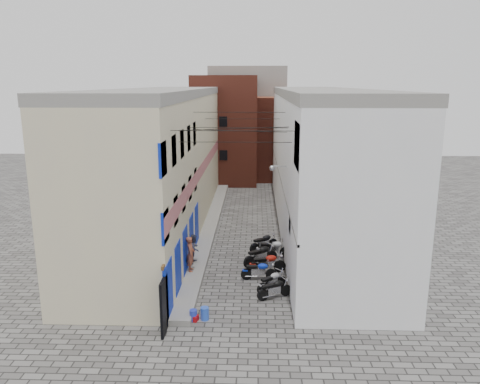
# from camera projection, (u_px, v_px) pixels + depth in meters

# --- Properties ---
(ground) EXTENTS (90.00, 90.00, 0.00)m
(ground) POSITION_uv_depth(u_px,v_px,m) (231.00, 328.00, 18.32)
(ground) COLOR #4F4D4B
(ground) RESTS_ON ground
(plinth) EXTENTS (0.90, 26.00, 0.25)m
(plinth) POSITION_uv_depth(u_px,v_px,m) (211.00, 225.00, 31.01)
(plinth) COLOR gray
(plinth) RESTS_ON ground
(building_left) EXTENTS (5.10, 27.00, 9.00)m
(building_left) POSITION_uv_depth(u_px,v_px,m) (164.00, 160.00, 30.06)
(building_left) COLOR beige
(building_left) RESTS_ON ground
(building_right) EXTENTS (5.94, 26.00, 9.00)m
(building_right) POSITION_uv_depth(u_px,v_px,m) (320.00, 161.00, 29.77)
(building_right) COLOR white
(building_right) RESTS_ON ground
(building_far_brick_left) EXTENTS (6.00, 6.00, 10.00)m
(building_far_brick_left) POSITION_uv_depth(u_px,v_px,m) (225.00, 130.00, 44.49)
(building_far_brick_left) COLOR maroon
(building_far_brick_left) RESTS_ON ground
(building_far_brick_right) EXTENTS (5.00, 6.00, 8.00)m
(building_far_brick_right) POSITION_uv_depth(u_px,v_px,m) (277.00, 138.00, 46.50)
(building_far_brick_right) COLOR maroon
(building_far_brick_right) RESTS_ON ground
(building_far_concrete) EXTENTS (8.00, 5.00, 11.00)m
(building_far_concrete) POSITION_uv_depth(u_px,v_px,m) (248.00, 120.00, 50.15)
(building_far_concrete) COLOR gray
(building_far_concrete) RESTS_ON ground
(far_shopfront) EXTENTS (2.00, 0.30, 2.40)m
(far_shopfront) POSITION_uv_depth(u_px,v_px,m) (246.00, 175.00, 42.57)
(far_shopfront) COLOR black
(far_shopfront) RESTS_ON ground
(overhead_wires) EXTENTS (5.80, 13.02, 1.32)m
(overhead_wires) POSITION_uv_depth(u_px,v_px,m) (238.00, 127.00, 24.13)
(overhead_wires) COLOR black
(overhead_wires) RESTS_ON ground
(motorcycle_a) EXTENTS (1.76, 1.23, 0.98)m
(motorcycle_a) POSITION_uv_depth(u_px,v_px,m) (275.00, 288.00, 20.72)
(motorcycle_a) COLOR black
(motorcycle_a) RESTS_ON ground
(motorcycle_b) EXTENTS (1.67, 1.57, 1.01)m
(motorcycle_b) POSITION_uv_depth(u_px,v_px,m) (272.00, 280.00, 21.47)
(motorcycle_b) COLOR #A9AAAE
(motorcycle_b) RESTS_ON ground
(motorcycle_c) EXTENTS (1.77, 0.59, 1.02)m
(motorcycle_c) POSITION_uv_depth(u_px,v_px,m) (259.00, 270.00, 22.68)
(motorcycle_c) COLOR #0D2CC4
(motorcycle_c) RESTS_ON ground
(motorcycle_d) EXTENTS (2.05, 1.07, 1.14)m
(motorcycle_d) POSITION_uv_depth(u_px,v_px,m) (267.00, 262.00, 23.46)
(motorcycle_d) COLOR #AE170C
(motorcycle_d) RESTS_ON ground
(motorcycle_e) EXTENTS (2.08, 1.78, 1.21)m
(motorcycle_e) POSITION_uv_depth(u_px,v_px,m) (261.00, 254.00, 24.46)
(motorcycle_e) COLOR black
(motorcycle_e) RESTS_ON ground
(motorcycle_f) EXTENTS (1.99, 0.65, 1.15)m
(motorcycle_f) POSITION_uv_depth(u_px,v_px,m) (273.00, 248.00, 25.50)
(motorcycle_f) COLOR #B9BABE
(motorcycle_f) RESTS_ON ground
(motorcycle_g) EXTENTS (1.90, 1.66, 1.12)m
(motorcycle_g) POSITION_uv_depth(u_px,v_px,m) (264.00, 242.00, 26.52)
(motorcycle_g) COLOR black
(motorcycle_g) RESTS_ON ground
(person_a) EXTENTS (0.47, 0.67, 1.77)m
(person_a) POSITION_uv_depth(u_px,v_px,m) (190.00, 254.00, 23.05)
(person_a) COLOR brown
(person_a) RESTS_ON plinth
(person_b) EXTENTS (0.74, 0.86, 1.51)m
(person_b) POSITION_uv_depth(u_px,v_px,m) (194.00, 248.00, 24.17)
(person_b) COLOR #34374E
(person_b) RESTS_ON plinth
(water_jug_near) EXTENTS (0.36, 0.36, 0.47)m
(water_jug_near) POSITION_uv_depth(u_px,v_px,m) (193.00, 315.00, 18.81)
(water_jug_near) COLOR #2639BF
(water_jug_near) RESTS_ON ground
(water_jug_far) EXTENTS (0.45, 0.45, 0.54)m
(water_jug_far) POSITION_uv_depth(u_px,v_px,m) (205.00, 314.00, 18.89)
(water_jug_far) COLOR blue
(water_jug_far) RESTS_ON ground
(red_crate) EXTENTS (0.45, 0.39, 0.24)m
(red_crate) POSITION_uv_depth(u_px,v_px,m) (193.00, 318.00, 18.84)
(red_crate) COLOR #AE0C12
(red_crate) RESTS_ON ground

